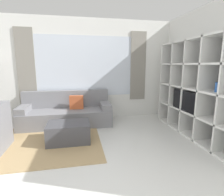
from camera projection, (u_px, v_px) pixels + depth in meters
wall_back at (85, 70)px, 4.75m from camera, size 5.99×0.11×2.70m
wall_right at (210, 72)px, 3.55m from camera, size 0.07×4.60×2.70m
area_rug at (38, 143)px, 3.36m from camera, size 2.39×1.87×0.01m
shelving_unit at (199, 89)px, 3.55m from camera, size 0.43×2.51×2.01m
couch_main at (67, 113)px, 4.42m from camera, size 2.19×0.84×0.83m
ottoman at (69, 132)px, 3.42m from camera, size 0.81×0.57×0.38m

